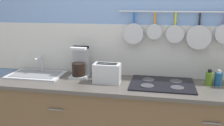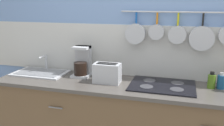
# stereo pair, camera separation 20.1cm
# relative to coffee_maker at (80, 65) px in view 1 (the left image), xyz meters

# --- Properties ---
(wall_back) EXTENTS (7.20, 0.15, 2.60)m
(wall_back) POSITION_rel_coffee_maker_xyz_m (0.58, 0.19, 0.22)
(wall_back) COLOR #7293C6
(wall_back) RESTS_ON ground_plane
(countertop) EXTENTS (2.77, 0.58, 0.03)m
(countertop) POSITION_rel_coffee_maker_xyz_m (0.58, -0.14, -0.15)
(countertop) COLOR #4C4742
(countertop) RESTS_ON cabinet_base
(sink_basin) EXTENTS (0.57, 0.36, 0.19)m
(sink_basin) POSITION_rel_coffee_maker_xyz_m (-0.48, -0.05, -0.12)
(sink_basin) COLOR #B7BABF
(sink_basin) RESTS_ON countertop
(coffee_maker) EXTENTS (0.18, 0.19, 0.32)m
(coffee_maker) POSITION_rel_coffee_maker_xyz_m (0.00, 0.00, 0.00)
(coffee_maker) COLOR #B7BABF
(coffee_maker) RESTS_ON countertop
(toaster) EXTENTS (0.28, 0.15, 0.20)m
(toaster) POSITION_rel_coffee_maker_xyz_m (0.32, -0.14, -0.03)
(toaster) COLOR #B7BABF
(toaster) RESTS_ON countertop
(cooktop) EXTENTS (0.60, 0.46, 0.01)m
(cooktop) POSITION_rel_coffee_maker_xyz_m (0.85, -0.10, -0.12)
(cooktop) COLOR black
(cooktop) RESTS_ON countertop
(bottle_vinegar) EXTENTS (0.07, 0.07, 0.15)m
(bottle_vinegar) POSITION_rel_coffee_maker_xyz_m (1.29, -0.03, -0.06)
(bottle_vinegar) COLOR #4C721E
(bottle_vinegar) RESTS_ON countertop
(bottle_hot_sauce) EXTENTS (0.07, 0.07, 0.15)m
(bottle_hot_sauce) POSITION_rel_coffee_maker_xyz_m (1.37, -0.02, -0.06)
(bottle_hot_sauce) COLOR navy
(bottle_hot_sauce) RESTS_ON countertop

